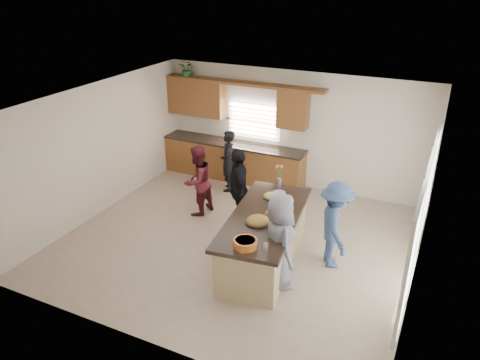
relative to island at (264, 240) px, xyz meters
The scene contains 18 objects.
floor 0.95m from the island, 149.95° to the left, with size 6.50×6.50×0.00m, color tan.
room_shell 1.67m from the island, 149.95° to the left, with size 6.52×6.02×2.81m.
back_cabinetry 3.86m from the island, 124.81° to the left, with size 4.08×0.66×2.46m.
right_wall_glazing 2.67m from the island, ahead, with size 0.06×4.00×2.25m.
island is the anchor object (origin of this frame).
platter_front 0.60m from the island, 91.75° to the right, with size 0.45×0.45×0.18m.
platter_mid 0.55m from the island, 32.36° to the left, with size 0.36×0.36×0.15m.
platter_back 0.89m from the island, 102.96° to the left, with size 0.32×0.32×0.13m.
salad_bowl 1.21m from the island, 83.91° to the right, with size 0.38×0.38×0.13m.
clear_cup 1.21m from the island, 66.81° to the right, with size 0.08×0.08×0.10m, color white.
plate_stack 1.02m from the island, 94.78° to the left, with size 0.25×0.25×0.05m, color #B182BE.
flower_vase 1.46m from the island, 100.11° to the left, with size 0.14×0.14×0.45m.
potted_plant 5.20m from the island, 136.72° to the left, with size 0.41×0.35×0.45m, color #29672B.
woman_left_back 3.14m from the island, 128.74° to the left, with size 0.54×0.36×1.49m, color black.
woman_left_mid 2.31m from the island, 151.13° to the left, with size 0.75×0.58×1.54m, color #5A1B23.
woman_left_front 1.45m from the island, 135.07° to the left, with size 1.00×0.41×1.70m, color black.
woman_right_back 1.28m from the island, 21.41° to the left, with size 1.04×0.60×1.61m, color #334870.
woman_right_front 0.81m from the island, 47.74° to the right, with size 0.82×0.54×1.69m, color slate.
Camera 1 is at (3.41, -7.08, 4.90)m, focal length 35.00 mm.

